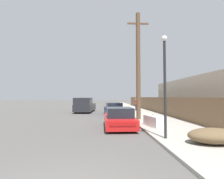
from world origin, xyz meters
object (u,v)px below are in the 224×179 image
(utility_pole, at_px, (138,65))
(parked_sports_car_red, at_px, (119,119))
(pickup_truck, at_px, (85,105))
(discarded_fridge, at_px, (154,121))
(street_lamp, at_px, (165,78))
(car_parked_mid, at_px, (114,109))
(brush_pile, at_px, (213,136))
(pedestrian, at_px, (136,104))

(utility_pole, bearing_deg, parked_sports_car_red, -120.04)
(pickup_truck, bearing_deg, discarded_fridge, 119.72)
(pickup_truck, bearing_deg, street_lamp, 113.31)
(discarded_fridge, bearing_deg, utility_pole, 83.47)
(discarded_fridge, relative_size, car_parked_mid, 0.42)
(parked_sports_car_red, bearing_deg, brush_pile, -52.87)
(discarded_fridge, distance_m, pedestrian, 12.82)
(street_lamp, xyz_separation_m, brush_pile, (1.58, -0.97, -2.40))
(car_parked_mid, relative_size, utility_pole, 0.51)
(parked_sports_car_red, height_order, street_lamp, street_lamp)
(car_parked_mid, xyz_separation_m, utility_pole, (1.80, -4.88, 4.06))
(street_lamp, bearing_deg, pedestrian, 83.97)
(parked_sports_car_red, distance_m, brush_pile, 5.50)
(pedestrian, bearing_deg, car_parked_mid, -127.53)
(brush_pile, xyz_separation_m, pedestrian, (0.11, 16.90, 0.53))
(pickup_truck, relative_size, pedestrian, 3.61)
(pedestrian, bearing_deg, discarded_fridge, -95.71)
(discarded_fridge, bearing_deg, car_parked_mid, 92.85)
(street_lamp, bearing_deg, car_parked_mid, 98.20)
(pickup_truck, xyz_separation_m, pedestrian, (6.88, 1.13, 0.03))
(parked_sports_car_red, relative_size, car_parked_mid, 0.91)
(parked_sports_car_red, height_order, car_parked_mid, car_parked_mid)
(discarded_fridge, bearing_deg, pedestrian, 73.24)
(discarded_fridge, bearing_deg, street_lamp, -108.36)
(car_parked_mid, xyz_separation_m, pickup_truck, (-3.53, 3.23, 0.30))
(discarded_fridge, relative_size, brush_pile, 0.95)
(discarded_fridge, distance_m, car_parked_mid, 8.64)
(brush_pile, relative_size, pedestrian, 1.23)
(discarded_fridge, bearing_deg, brush_pile, -85.34)
(discarded_fridge, height_order, brush_pile, discarded_fridge)
(utility_pole, relative_size, pedestrian, 5.49)
(utility_pole, relative_size, brush_pile, 4.46)
(pedestrian, bearing_deg, pickup_truck, -170.69)
(discarded_fridge, relative_size, pedestrian, 1.17)
(discarded_fridge, xyz_separation_m, street_lamp, (-0.41, -3.18, 2.38))
(parked_sports_car_red, height_order, pedestrian, pedestrian)
(discarded_fridge, distance_m, utility_pole, 5.51)
(pickup_truck, xyz_separation_m, brush_pile, (6.78, -15.77, -0.50))
(discarded_fridge, xyz_separation_m, car_parked_mid, (-2.08, 8.39, 0.18))
(brush_pile, height_order, pedestrian, pedestrian)
(utility_pole, distance_m, brush_pile, 8.89)
(parked_sports_car_red, relative_size, pickup_truck, 0.71)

